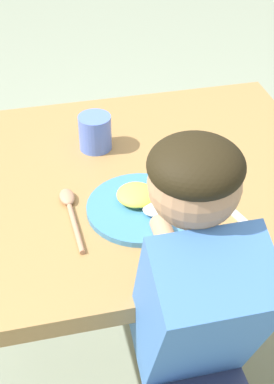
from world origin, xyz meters
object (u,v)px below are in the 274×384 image
fork (222,202)px  drinking_cup (95,132)px  spoon (70,208)px  plate (141,205)px

fork → drinking_cup: drinking_cup is taller
drinking_cup → spoon: bearing=-112.5°
fork → spoon: 0.34m
plate → spoon: plate is taller
fork → plate: bearing=67.2°
plate → drinking_cup: drinking_cup is taller
spoon → drinking_cup: size_ratio=2.35×
fork → spoon: spoon is taller
plate → spoon: size_ratio=1.14×
fork → drinking_cup: size_ratio=2.14×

